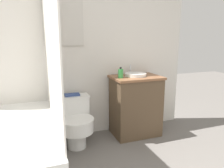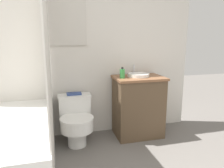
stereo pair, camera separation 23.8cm
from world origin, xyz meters
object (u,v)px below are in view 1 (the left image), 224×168
at_px(soap_bottle, 121,73).
at_px(book_on_tank, 72,95).
at_px(sink, 135,74).
at_px(toilet, 75,120).

height_order(soap_bottle, book_on_tank, soap_bottle).
bearing_deg(sink, soap_bottle, -166.19).
distance_m(toilet, book_on_tank, 0.32).
relative_size(soap_bottle, book_on_tank, 0.76).
relative_size(sink, soap_bottle, 2.32).
relative_size(toilet, book_on_tank, 3.28).
height_order(toilet, soap_bottle, soap_bottle).
distance_m(toilet, sink, 0.97).
xyz_separation_m(sink, book_on_tank, (-0.83, 0.08, -0.22)).
xyz_separation_m(sink, soap_bottle, (-0.24, -0.06, 0.04)).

